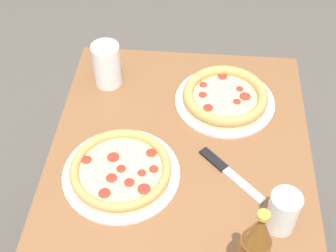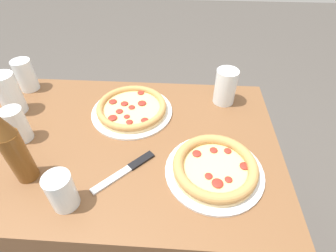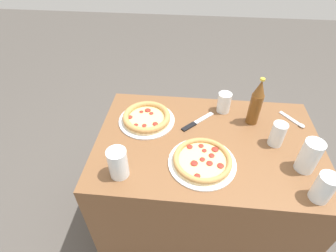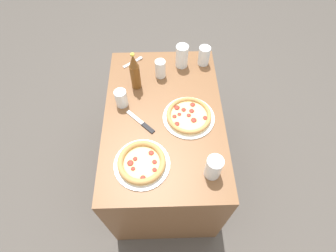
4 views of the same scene
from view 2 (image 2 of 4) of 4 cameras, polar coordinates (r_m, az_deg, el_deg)
name	(u,v)px [view 2 (image 2 of 4)]	position (r m, az deg, el deg)	size (l,w,h in m)	color
ground_plane	(135,239)	(1.53, -7.14, -23.22)	(8.00, 8.00, 0.00)	#4C4742
table	(128,200)	(1.20, -8.72, -15.71)	(1.09, 0.70, 0.76)	brown
pizza_veggie	(215,168)	(0.79, 10.16, -8.95)	(0.29, 0.29, 0.05)	silver
pizza_margherita	(132,108)	(0.99, -7.90, 3.81)	(0.30, 0.30, 0.04)	white
glass_red_wine	(10,95)	(1.11, -31.15, 5.72)	(0.08, 0.08, 0.16)	white
glass_lemonade	(62,192)	(0.75, -22.05, -13.26)	(0.07, 0.07, 0.11)	white
glass_iced_tea	(18,126)	(0.98, -29.90, 0.03)	(0.07, 0.07, 0.12)	white
glass_mango_juice	(225,88)	(1.03, 12.35, 8.12)	(0.08, 0.08, 0.14)	white
glass_water	(26,77)	(1.23, -28.49, 9.40)	(0.08, 0.08, 0.13)	white
beer_bottle	(12,147)	(0.80, -30.76, -3.97)	(0.06, 0.06, 0.26)	brown
knife	(127,170)	(0.80, -8.96, -9.40)	(0.17, 0.17, 0.01)	black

